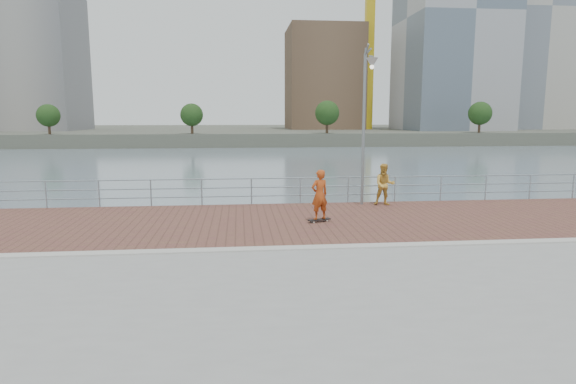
{
  "coord_description": "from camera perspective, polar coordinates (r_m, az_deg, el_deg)",
  "views": [
    {
      "loc": [
        -1.52,
        -12.88,
        3.66
      ],
      "look_at": [
        0.0,
        2.0,
        1.3
      ],
      "focal_mm": 30.0,
      "sensor_mm": 36.0,
      "label": 1
    }
  ],
  "objects": [
    {
      "name": "far_shore",
      "position": [
        135.46,
        -5.21,
        7.06
      ],
      "size": [
        320.0,
        95.0,
        2.5
      ],
      "primitive_type": "cube",
      "color": "#4C5142",
      "rests_on": "ground"
    },
    {
      "name": "brick_lane",
      "position": [
        16.94,
        -0.55,
        -3.47
      ],
      "size": [
        40.0,
        6.8,
        0.02
      ],
      "primitive_type": "cube",
      "color": "brown",
      "rests_on": "seawall"
    },
    {
      "name": "seawall",
      "position": [
        9.28,
        4.71,
        -21.21
      ],
      "size": [
        40.0,
        24.0,
        2.0
      ],
      "primitive_type": "cube",
      "color": "gray",
      "rests_on": "ground"
    },
    {
      "name": "bystander",
      "position": [
        20.18,
        11.37,
        0.87
      ],
      "size": [
        0.94,
        0.79,
        1.72
      ],
      "primitive_type": "imported",
      "rotation": [
        0.0,
        0.0,
        -0.18
      ],
      "color": "gold",
      "rests_on": "brick_lane"
    },
    {
      "name": "street_lamp",
      "position": [
        19.61,
        9.37,
        10.95
      ],
      "size": [
        0.45,
        1.31,
        6.16
      ],
      "color": "gray",
      "rests_on": "brick_lane"
    },
    {
      "name": "guardrail",
      "position": [
        20.15,
        -1.44,
        0.49
      ],
      "size": [
        39.06,
        0.06,
        1.13
      ],
      "color": "#8C9EA8",
      "rests_on": "brick_lane"
    },
    {
      "name": "skateboarder",
      "position": [
        16.65,
        3.76,
        -0.32
      ],
      "size": [
        0.74,
        0.62,
        1.75
      ],
      "primitive_type": "imported",
      "rotation": [
        0.0,
        0.0,
        3.51
      ],
      "color": "#B54518",
      "rests_on": "skateboard"
    },
    {
      "name": "skateboard",
      "position": [
        16.82,
        3.73,
        -3.29
      ],
      "size": [
        0.85,
        0.5,
        0.1
      ],
      "rotation": [
        0.0,
        0.0,
        0.37
      ],
      "color": "black",
      "rests_on": "brick_lane"
    },
    {
      "name": "skyline",
      "position": [
        121.01,
        6.81,
        17.68
      ],
      "size": [
        233.0,
        41.0,
        57.63
      ],
      "color": "#ADA38E",
      "rests_on": "far_shore"
    },
    {
      "name": "curb",
      "position": [
        13.46,
        0.87,
        -6.67
      ],
      "size": [
        40.0,
        0.4,
        0.06
      ],
      "primitive_type": "cube",
      "color": "#B7B5AD",
      "rests_on": "seawall"
    },
    {
      "name": "water",
      "position": [
        14.15,
        0.85,
        -14.62
      ],
      "size": [
        400.0,
        400.0,
        0.0
      ],
      "primitive_type": "plane",
      "color": "slate",
      "rests_on": "ground"
    },
    {
      "name": "shoreline_trees",
      "position": [
        91.22,
        4.06,
        9.23
      ],
      "size": [
        144.41,
        4.73,
        6.3
      ],
      "color": "#473323",
      "rests_on": "far_shore"
    }
  ]
}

